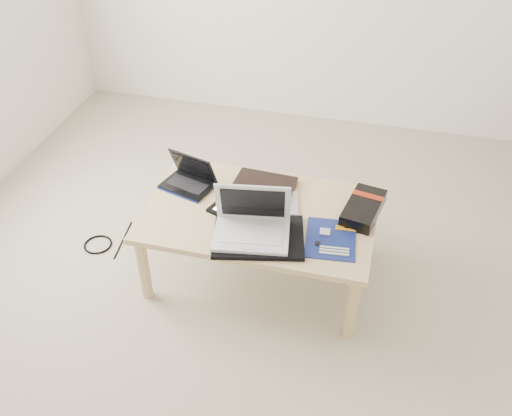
% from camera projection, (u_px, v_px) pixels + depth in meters
% --- Properties ---
extents(ground, '(4.00, 4.00, 0.00)m').
position_uv_depth(ground, '(285.00, 321.00, 2.72)').
color(ground, '#BBB198').
rests_on(ground, ground).
extents(coffee_table, '(1.10, 0.70, 0.40)m').
position_uv_depth(coffee_table, '(260.00, 220.00, 2.77)').
color(coffee_table, '#E2C288').
rests_on(coffee_table, ground).
extents(book, '(0.32, 0.27, 0.03)m').
position_uv_depth(book, '(263.00, 188.00, 2.86)').
color(book, black).
rests_on(book, coffee_table).
extents(netbook, '(0.29, 0.25, 0.18)m').
position_uv_depth(netbook, '(189.00, 179.00, 2.88)').
color(netbook, black).
rests_on(netbook, coffee_table).
extents(tablet, '(0.33, 0.29, 0.01)m').
position_uv_depth(tablet, '(242.00, 209.00, 2.74)').
color(tablet, black).
rests_on(tablet, coffee_table).
extents(remote, '(0.09, 0.21, 0.02)m').
position_uv_depth(remote, '(293.00, 205.00, 2.76)').
color(remote, '#B5B4B9').
rests_on(remote, coffee_table).
extents(neoprene_sleeve, '(0.46, 0.38, 0.02)m').
position_uv_depth(neoprene_sleeve, '(259.00, 237.00, 2.58)').
color(neoprene_sleeve, black).
rests_on(neoprene_sleeve, coffee_table).
extents(white_laptop, '(0.37, 0.29, 0.24)m').
position_uv_depth(white_laptop, '(252.00, 224.00, 2.55)').
color(white_laptop, silver).
rests_on(white_laptop, neoprene_sleeve).
extents(motherboard, '(0.25, 0.30, 0.01)m').
position_uv_depth(motherboard, '(331.00, 239.00, 2.57)').
color(motherboard, '#0C1452').
rests_on(motherboard, coffee_table).
extents(gpu_box, '(0.20, 0.32, 0.07)m').
position_uv_depth(gpu_box, '(363.00, 208.00, 2.70)').
color(gpu_box, black).
rests_on(gpu_box, coffee_table).
extents(cable_coil, '(0.12, 0.12, 0.01)m').
position_uv_depth(cable_coil, '(231.00, 210.00, 2.73)').
color(cable_coil, black).
rests_on(cable_coil, coffee_table).
extents(floor_cable_coil, '(0.19, 0.19, 0.01)m').
position_uv_depth(floor_cable_coil, '(98.00, 244.00, 3.14)').
color(floor_cable_coil, black).
rests_on(floor_cable_coil, ground).
extents(floor_cable_trail, '(0.05, 0.31, 0.01)m').
position_uv_depth(floor_cable_trail, '(123.00, 240.00, 3.17)').
color(floor_cable_trail, black).
rests_on(floor_cable_trail, ground).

